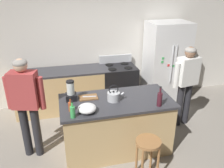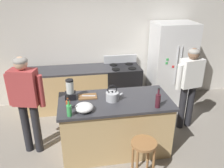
{
  "view_description": "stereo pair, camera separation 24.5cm",
  "coord_description": "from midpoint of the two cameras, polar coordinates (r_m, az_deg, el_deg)",
  "views": [
    {
      "loc": [
        -0.83,
        -3.15,
        2.66
      ],
      "look_at": [
        0.0,
        0.3,
        1.09
      ],
      "focal_mm": 37.09,
      "sensor_mm": 36.0,
      "label": 1
    },
    {
      "loc": [
        -0.59,
        -3.2,
        2.66
      ],
      "look_at": [
        0.0,
        0.3,
        1.09
      ],
      "focal_mm": 37.09,
      "sensor_mm": 36.0,
      "label": 2
    }
  ],
  "objects": [
    {
      "name": "ground_plane",
      "position": [
        4.2,
        2.44,
        -15.36
      ],
      "size": [
        14.0,
        14.0,
        0.0
      ],
      "primitive_type": "plane",
      "color": "gray"
    },
    {
      "name": "back_counter_run",
      "position": [
        5.21,
        -9.65,
        -1.3
      ],
      "size": [
        2.0,
        0.64,
        0.94
      ],
      "color": "tan",
      "rests_on": "ground_plane"
    },
    {
      "name": "bottle_wine",
      "position": [
        3.52,
        13.23,
        -3.98
      ],
      "size": [
        0.08,
        0.08,
        0.32
      ],
      "color": "#471923",
      "rests_on": "kitchen_island"
    },
    {
      "name": "bar_stool",
      "position": [
        3.41,
        9.92,
        -15.86
      ],
      "size": [
        0.36,
        0.36,
        0.64
      ],
      "color": "#9E6B3D",
      "rests_on": "ground_plane"
    },
    {
      "name": "person_by_sink_right",
      "position": [
        4.54,
        20.1,
        0.59
      ],
      "size": [
        0.6,
        0.29,
        1.6
      ],
      "color": "#26262B",
      "rests_on": "ground_plane"
    },
    {
      "name": "tea_kettle",
      "position": [
        3.63,
        2.03,
        -3.04
      ],
      "size": [
        0.28,
        0.2,
        0.27
      ],
      "color": "#B7BABF",
      "rests_on": "kitchen_island"
    },
    {
      "name": "blender_appliance",
      "position": [
        3.71,
        -8.42,
        -1.68
      ],
      "size": [
        0.17,
        0.17,
        0.33
      ],
      "color": "black",
      "rests_on": "kitchen_island"
    },
    {
      "name": "back_wall",
      "position": [
        5.34,
        -1.64,
        9.73
      ],
      "size": [
        8.0,
        0.1,
        2.7
      ],
      "primitive_type": "cube",
      "color": "silver",
      "rests_on": "ground_plane"
    },
    {
      "name": "person_by_island_left",
      "position": [
        3.78,
        -18.66,
        -3.17
      ],
      "size": [
        0.59,
        0.32,
        1.67
      ],
      "color": "#26262B",
      "rests_on": "ground_plane"
    },
    {
      "name": "stove_range",
      "position": [
        5.31,
        3.87,
        -0.37
      ],
      "size": [
        0.76,
        0.65,
        1.12
      ],
      "color": "black",
      "rests_on": "ground_plane"
    },
    {
      "name": "refrigerator",
      "position": [
        5.48,
        15.62,
        4.69
      ],
      "size": [
        0.9,
        0.73,
        1.87
      ],
      "color": "silver",
      "rests_on": "ground_plane"
    },
    {
      "name": "bottle_soda",
      "position": [
        3.26,
        -8.41,
        -6.41
      ],
      "size": [
        0.07,
        0.07,
        0.26
      ],
      "color": "#3FB259",
      "rests_on": "kitchen_island"
    },
    {
      "name": "kitchen_island",
      "position": [
        3.92,
        2.56,
        -10.05
      ],
      "size": [
        1.79,
        0.89,
        0.94
      ],
      "color": "tan",
      "rests_on": "ground_plane"
    },
    {
      "name": "chef_knife",
      "position": [
        3.77,
        -3.91,
        -2.94
      ],
      "size": [
        0.22,
        0.06,
        0.01
      ],
      "primitive_type": "cube",
      "rotation": [
        0.0,
        0.0,
        -0.16
      ],
      "color": "#B7BABF",
      "rests_on": "cutting_board"
    },
    {
      "name": "cutting_board",
      "position": [
        3.78,
        -4.21,
        -3.14
      ],
      "size": [
        0.3,
        0.2,
        0.02
      ],
      "primitive_type": "cube",
      "color": "brown",
      "rests_on": "kitchen_island"
    },
    {
      "name": "mixing_bowl",
      "position": [
        3.36,
        -4.8,
        -5.83
      ],
      "size": [
        0.27,
        0.27,
        0.12
      ],
      "primitive_type": "ellipsoid",
      "color": "white",
      "rests_on": "kitchen_island"
    },
    {
      "name": "bottle_cooking_sauce",
      "position": [
        3.43,
        -8.75,
        -5.1
      ],
      "size": [
        0.06,
        0.06,
        0.22
      ],
      "color": "#B24C26",
      "rests_on": "kitchen_island"
    }
  ]
}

